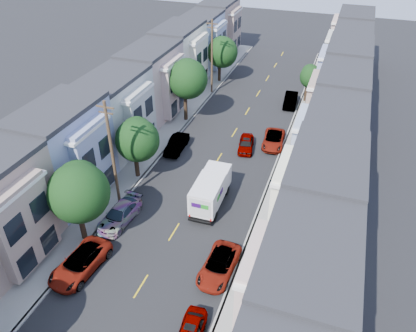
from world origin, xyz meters
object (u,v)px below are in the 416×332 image
at_px(tree_b, 78,193).
at_px(fedex_truck, 211,190).
at_px(tree_c, 136,140).
at_px(parked_right_b, 219,266).
at_px(utility_pole_near, 112,155).
at_px(lead_sedan, 246,144).
at_px(parked_left_b, 80,263).
at_px(tree_e, 222,52).
at_px(tree_d, 187,79).
at_px(parked_right_c, 273,140).
at_px(parked_right_d, 291,100).
at_px(parked_left_d, 177,144).
at_px(parked_left_c, 120,215).
at_px(utility_pole_far, 212,57).
at_px(tree_far_r, 311,77).

relative_size(tree_b, fedex_truck, 1.21).
bearing_deg(tree_b, tree_c, 90.00).
xyz_separation_m(fedex_truck, parked_right_b, (3.23, -7.39, -0.92)).
xyz_separation_m(utility_pole_near, lead_sedan, (8.54, 12.81, -4.47)).
bearing_deg(parked_left_b, utility_pole_near, 105.14).
bearing_deg(parked_left_b, tree_e, 97.44).
relative_size(tree_d, parked_right_c, 1.61).
distance_m(utility_pole_near, parked_right_d, 28.35).
bearing_deg(parked_left_d, parked_left_b, -92.67).
relative_size(tree_e, parked_right_d, 1.48).
height_order(tree_b, parked_right_d, tree_b).
relative_size(parked_left_c, parked_right_d, 1.07).
relative_size(tree_e, utility_pole_near, 0.67).
distance_m(utility_pole_far, parked_right_c, 16.51).
xyz_separation_m(fedex_truck, parked_right_d, (3.23, 23.12, -0.84)).
bearing_deg(tree_e, fedex_truck, -74.03).
height_order(lead_sedan, parked_left_c, parked_left_c).
bearing_deg(tree_far_r, tree_c, -119.50).
height_order(tree_d, parked_left_d, tree_d).
xyz_separation_m(tree_e, parked_right_b, (11.20, -35.23, -3.80)).
relative_size(fedex_truck, parked_left_c, 1.23).
bearing_deg(tree_d, tree_far_r, 38.45).
bearing_deg(parked_right_c, tree_far_r, 75.73).
bearing_deg(lead_sedan, parked_left_b, -118.68).
xyz_separation_m(tree_d, utility_pole_near, (0.00, -17.02, -0.31)).
height_order(utility_pole_near, parked_left_b, utility_pole_near).
bearing_deg(tree_far_r, parked_left_b, -108.33).
distance_m(tree_e, lead_sedan, 19.90).
distance_m(lead_sedan, parked_right_d, 13.13).
bearing_deg(tree_e, tree_c, -90.00).
xyz_separation_m(lead_sedan, parked_right_b, (2.66, -17.66, 0.00)).
xyz_separation_m(tree_b, parked_left_c, (1.40, 2.87, -4.10)).
bearing_deg(tree_far_r, parked_right_d, -137.49).
distance_m(parked_left_c, parked_right_b, 10.13).
relative_size(parked_left_c, parked_right_c, 1.00).
height_order(fedex_truck, parked_left_d, fedex_truck).
distance_m(parked_left_b, parked_left_c, 5.85).
distance_m(tree_far_r, parked_left_b, 37.62).
bearing_deg(parked_left_d, tree_e, 91.29).
relative_size(tree_c, utility_pole_far, 0.64).
distance_m(tree_b, parked_left_c, 5.20).
height_order(tree_b, tree_far_r, tree_b).
bearing_deg(fedex_truck, parked_left_b, -123.09).
bearing_deg(tree_far_r, parked_right_b, -93.53).
bearing_deg(parked_right_b, utility_pole_near, 158.94).
bearing_deg(parked_left_d, tree_c, -105.92).
relative_size(parked_left_b, parked_right_c, 1.10).
bearing_deg(parked_left_c, parked_right_c, 63.78).
height_order(parked_left_d, parked_right_d, parked_right_d).
xyz_separation_m(parked_left_d, parked_right_c, (9.80, 4.60, -0.05)).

